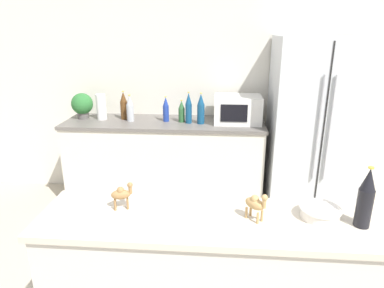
% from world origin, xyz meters
% --- Properties ---
extents(wall_back, '(8.00, 0.06, 2.55)m').
position_xyz_m(wall_back, '(0.00, 2.73, 1.27)').
color(wall_back, silver).
rests_on(wall_back, ground_plane).
extents(back_counter, '(2.12, 0.63, 0.92)m').
position_xyz_m(back_counter, '(-0.41, 2.40, 0.46)').
color(back_counter, silver).
rests_on(back_counter, ground_plane).
extents(refrigerator, '(0.86, 0.70, 1.80)m').
position_xyz_m(refrigerator, '(1.13, 2.34, 0.90)').
color(refrigerator, silver).
rests_on(refrigerator, ground_plane).
extents(potted_plant, '(0.23, 0.23, 0.28)m').
position_xyz_m(potted_plant, '(-1.30, 2.45, 1.08)').
color(potted_plant, '#595451').
rests_on(potted_plant, back_counter).
extents(paper_towel_roll, '(0.10, 0.10, 0.27)m').
position_xyz_m(paper_towel_roll, '(-1.09, 2.43, 1.06)').
color(paper_towel_roll, white).
rests_on(paper_towel_roll, back_counter).
extents(microwave, '(0.48, 0.37, 0.28)m').
position_xyz_m(microwave, '(0.37, 2.42, 1.06)').
color(microwave, white).
rests_on(microwave, back_counter).
extents(back_bottle_0, '(0.07, 0.07, 0.23)m').
position_xyz_m(back_bottle_0, '(-0.21, 2.39, 1.04)').
color(back_bottle_0, '#2D6033').
rests_on(back_bottle_0, back_counter).
extents(back_bottle_1, '(0.08, 0.08, 0.28)m').
position_xyz_m(back_bottle_1, '(-0.76, 2.38, 1.06)').
color(back_bottle_1, '#B2B7BC').
rests_on(back_bottle_1, back_counter).
extents(back_bottle_2, '(0.08, 0.08, 0.31)m').
position_xyz_m(back_bottle_2, '(-0.85, 2.46, 1.07)').
color(back_bottle_2, brown).
rests_on(back_bottle_2, back_counter).
extents(back_bottle_3, '(0.08, 0.08, 0.32)m').
position_xyz_m(back_bottle_3, '(-0.01, 2.34, 1.08)').
color(back_bottle_3, navy).
rests_on(back_bottle_3, back_counter).
extents(back_bottle_4, '(0.07, 0.07, 0.33)m').
position_xyz_m(back_bottle_4, '(-0.14, 2.35, 1.08)').
color(back_bottle_4, navy).
rests_on(back_bottle_4, back_counter).
extents(back_bottle_5, '(0.06, 0.06, 0.27)m').
position_xyz_m(back_bottle_5, '(-0.38, 2.40, 1.05)').
color(back_bottle_5, navy).
rests_on(back_bottle_5, back_counter).
extents(wine_bottle, '(0.07, 0.07, 0.31)m').
position_xyz_m(wine_bottle, '(0.88, 0.43, 1.09)').
color(wine_bottle, black).
rests_on(wine_bottle, bar_counter).
extents(fruit_bowl, '(0.21, 0.21, 0.06)m').
position_xyz_m(fruit_bowl, '(0.70, 0.49, 0.98)').
color(fruit_bowl, white).
rests_on(fruit_bowl, bar_counter).
extents(camel_figurine, '(0.12, 0.08, 0.15)m').
position_xyz_m(camel_figurine, '(-0.33, 0.50, 1.03)').
color(camel_figurine, olive).
rests_on(camel_figurine, bar_counter).
extents(camel_figurine_second, '(0.12, 0.12, 0.16)m').
position_xyz_m(camel_figurine_second, '(0.37, 0.44, 1.04)').
color(camel_figurine_second, tan).
rests_on(camel_figurine_second, bar_counter).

